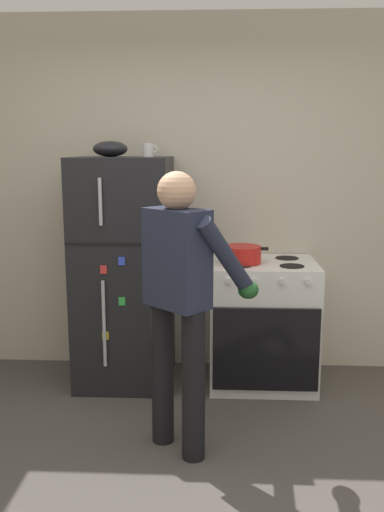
{
  "coord_description": "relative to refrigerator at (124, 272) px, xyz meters",
  "views": [
    {
      "loc": [
        0.26,
        -2.37,
        1.72
      ],
      "look_at": [
        0.08,
        1.32,
        1.0
      ],
      "focal_mm": 38.98,
      "sensor_mm": 36.0,
      "label": 1
    }
  ],
  "objects": [
    {
      "name": "kitchen_wall_back",
      "position": [
        0.42,
        0.38,
        0.52
      ],
      "size": [
        6.0,
        0.1,
        2.7
      ],
      "primitive_type": "cube",
      "color": "beige",
      "rests_on": "ground"
    },
    {
      "name": "refrigerator",
      "position": [
        0.0,
        0.0,
        0.0
      ],
      "size": [
        0.68,
        0.72,
        1.66
      ],
      "color": "black",
      "rests_on": "ground"
    },
    {
      "name": "mixing_bowl",
      "position": [
        -0.08,
        0.0,
        0.88
      ],
      "size": [
        0.24,
        0.24,
        0.11
      ],
      "primitive_type": "ellipsoid",
      "color": "black",
      "rests_on": "refrigerator"
    },
    {
      "name": "red_pot",
      "position": [
        0.85,
        -0.05,
        0.15
      ],
      "size": [
        0.37,
        0.27,
        0.12
      ],
      "color": "red",
      "rests_on": "stove_range"
    },
    {
      "name": "coffee_mug",
      "position": [
        0.18,
        0.05,
        0.88
      ],
      "size": [
        0.11,
        0.08,
        0.1
      ],
      "color": "silver",
      "rests_on": "refrigerator"
    },
    {
      "name": "person_cook",
      "position": [
        0.48,
        -0.96,
        0.12
      ],
      "size": [
        0.66,
        0.69,
        1.6
      ],
      "color": "black",
      "rests_on": "ground"
    },
    {
      "name": "stove_range",
      "position": [
        1.01,
        -0.01,
        -0.38
      ],
      "size": [
        0.76,
        0.67,
        0.92
      ],
      "color": "white",
      "rests_on": "ground"
    }
  ]
}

